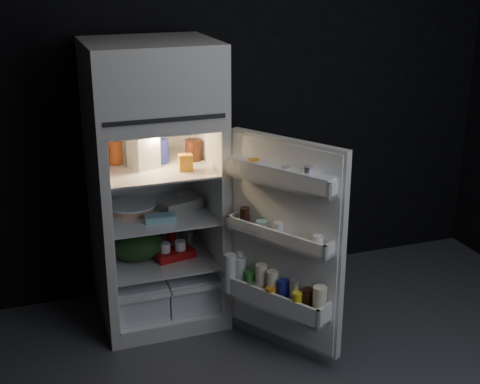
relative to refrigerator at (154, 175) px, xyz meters
name	(u,v)px	position (x,y,z in m)	size (l,w,h in m)	color
wall_back	(226,94)	(0.59, 0.38, 0.39)	(4.00, 0.00, 2.70)	black
refrigerator	(154,175)	(0.00, 0.00, 0.00)	(0.76, 0.71, 1.78)	silver
fridge_door	(282,248)	(0.57, -0.70, -0.28)	(0.54, 0.71, 1.22)	silver
milk_jug	(143,148)	(-0.07, -0.04, 0.19)	(0.15, 0.15, 0.24)	white
mayo_jar	(160,151)	(0.05, 0.04, 0.14)	(0.12, 0.12, 0.14)	#1C2599
jam_jar	(193,150)	(0.26, 0.01, 0.14)	(0.10, 0.10, 0.13)	black
amber_bottle	(115,146)	(-0.21, 0.10, 0.18)	(0.09, 0.09, 0.22)	#C04E1E
small_carton	(186,163)	(0.15, -0.19, 0.12)	(0.08, 0.06, 0.10)	orange
egg_carton	(182,205)	(0.16, -0.07, -0.19)	(0.26, 0.10, 0.07)	gray
pie	(132,208)	(-0.15, 0.03, -0.21)	(0.28, 0.28, 0.04)	tan
flat_package	(161,218)	(-0.01, -0.20, -0.21)	(0.18, 0.09, 0.04)	#7EB6C4
wrapped_pkg	(185,197)	(0.22, 0.10, -0.20)	(0.11, 0.09, 0.05)	#EDE4C2
produce_bag	(138,245)	(-0.14, -0.04, -0.43)	(0.33, 0.28, 0.20)	#193815
yogurt_tray	(174,254)	(0.09, -0.10, -0.50)	(0.25, 0.13, 0.05)	#A60E0E
small_can_red	(171,235)	(0.13, 0.16, -0.48)	(0.06, 0.06, 0.09)	#A60E0E
small_can_silver	(188,237)	(0.23, 0.09, -0.48)	(0.07, 0.07, 0.09)	silver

